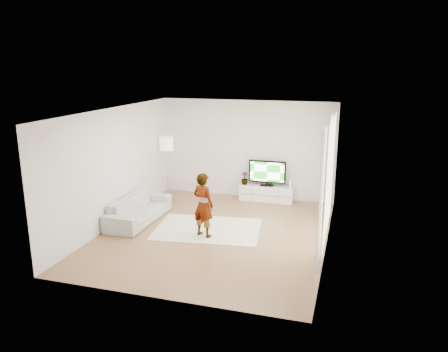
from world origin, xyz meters
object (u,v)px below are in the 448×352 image
(media_console, at_px, (266,193))
(rug, at_px, (208,229))
(television, at_px, (267,172))
(floor_lamp, at_px, (167,146))
(sofa, at_px, (139,209))
(player, at_px, (203,205))

(media_console, relative_size, rug, 0.62)
(television, distance_m, rug, 2.87)
(rug, height_order, floor_lamp, floor_lamp)
(television, relative_size, floor_lamp, 0.60)
(sofa, bearing_deg, media_console, -45.76)
(television, bearing_deg, player, -105.44)
(rug, distance_m, player, 0.86)
(rug, bearing_deg, player, -84.15)
(sofa, bearing_deg, rug, -90.00)
(rug, height_order, player, player)
(television, xyz_separation_m, player, (-0.84, -3.03, -0.08))
(player, height_order, sofa, player)
(media_console, bearing_deg, television, 90.00)
(floor_lamp, bearing_deg, player, -52.17)
(media_console, xyz_separation_m, rug, (-0.88, -2.57, -0.21))
(television, height_order, player, player)
(media_console, height_order, television, television)
(player, xyz_separation_m, sofa, (-1.85, 0.46, -0.44))
(floor_lamp, bearing_deg, media_console, 8.39)
(player, bearing_deg, television, -84.98)
(rug, distance_m, floor_lamp, 3.27)
(player, distance_m, floor_lamp, 3.36)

